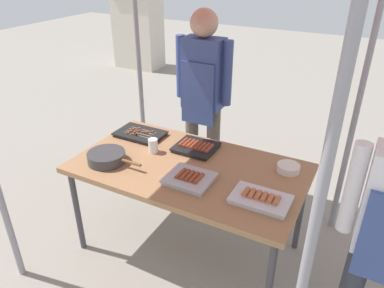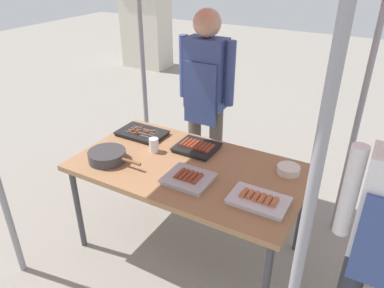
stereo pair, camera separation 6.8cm
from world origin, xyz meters
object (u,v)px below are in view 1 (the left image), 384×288
object	(u,v)px
tray_meat_skewers	(140,134)
stall_table	(189,172)
condiment_bowl	(288,168)
vendor_woman	(203,90)
cooking_wok	(107,157)
tray_grilled_sausages	(196,147)
tray_spring_rolls	(190,178)
drink_cup_near_edge	(153,146)
tray_pork_links	(261,199)
neighbor_stall_right	(137,16)

from	to	relation	value
tray_meat_skewers	stall_table	bearing A→B (deg)	-21.86
condiment_bowl	vendor_woman	size ratio (longest dim) A/B	0.09
cooking_wok	tray_grilled_sausages	bearing A→B (deg)	43.90
tray_grilled_sausages	tray_spring_rolls	world-z (taller)	tray_spring_rolls
condiment_bowl	drink_cup_near_edge	distance (m)	0.98
tray_grilled_sausages	vendor_woman	bearing A→B (deg)	111.62
tray_grilled_sausages	drink_cup_near_edge	bearing A→B (deg)	-145.47
cooking_wok	vendor_woman	bearing A→B (deg)	76.21
tray_meat_skewers	tray_pork_links	distance (m)	1.21
stall_table	cooking_wok	size ratio (longest dim) A/B	3.74
tray_pork_links	vendor_woman	world-z (taller)	vendor_woman
cooking_wok	neighbor_stall_right	bearing A→B (deg)	122.76
cooking_wok	drink_cup_near_edge	world-z (taller)	drink_cup_near_edge
condiment_bowl	neighbor_stall_right	xyz separation A→B (m)	(-3.88, 3.74, 0.19)
tray_pork_links	stall_table	bearing A→B (deg)	164.48
vendor_woman	drink_cup_near_edge	bearing A→B (deg)	86.94
drink_cup_near_edge	neighbor_stall_right	bearing A→B (deg)	126.57
tray_meat_skewers	tray_grilled_sausages	bearing A→B (deg)	0.83
tray_pork_links	neighbor_stall_right	distance (m)	5.65
vendor_woman	condiment_bowl	bearing A→B (deg)	149.42
tray_meat_skewers	cooking_wok	bearing A→B (deg)	-86.17
cooking_wok	condiment_bowl	distance (m)	1.26
tray_grilled_sausages	condiment_bowl	world-z (taller)	condiment_bowl
tray_grilled_sausages	tray_pork_links	distance (m)	0.75
condiment_bowl	stall_table	bearing A→B (deg)	-157.89
stall_table	drink_cup_near_edge	bearing A→B (deg)	170.63
tray_pork_links	cooking_wok	bearing A→B (deg)	-176.85
tray_spring_rolls	cooking_wok	distance (m)	0.63
tray_spring_rolls	tray_pork_links	bearing A→B (deg)	0.21
vendor_woman	tray_spring_rolls	bearing A→B (deg)	111.64
tray_spring_rolls	condiment_bowl	distance (m)	0.68
tray_meat_skewers	tray_spring_rolls	distance (m)	0.77
tray_grilled_sausages	condiment_bowl	bearing A→B (deg)	1.74
tray_spring_rolls	drink_cup_near_edge	xyz separation A→B (m)	(-0.42, 0.22, 0.03)
stall_table	vendor_woman	world-z (taller)	vendor_woman
tray_meat_skewers	drink_cup_near_edge	world-z (taller)	drink_cup_near_edge
tray_pork_links	condiment_bowl	distance (m)	0.42
tray_spring_rolls	cooking_wok	world-z (taller)	cooking_wok
vendor_woman	tray_pork_links	bearing A→B (deg)	131.97
tray_meat_skewers	condiment_bowl	bearing A→B (deg)	1.36
tray_spring_rolls	drink_cup_near_edge	distance (m)	0.47
tray_pork_links	neighbor_stall_right	bearing A→B (deg)	132.64
tray_pork_links	condiment_bowl	world-z (taller)	tray_pork_links
tray_meat_skewers	neighbor_stall_right	distance (m)	4.63
tray_grilled_sausages	tray_pork_links	world-z (taller)	tray_pork_links
drink_cup_near_edge	condiment_bowl	bearing A→B (deg)	11.92
neighbor_stall_right	drink_cup_near_edge	bearing A→B (deg)	-53.43
tray_grilled_sausages	vendor_woman	world-z (taller)	vendor_woman
stall_table	tray_grilled_sausages	size ratio (longest dim) A/B	5.28
tray_pork_links	condiment_bowl	xyz separation A→B (m)	(0.06, 0.42, 0.00)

